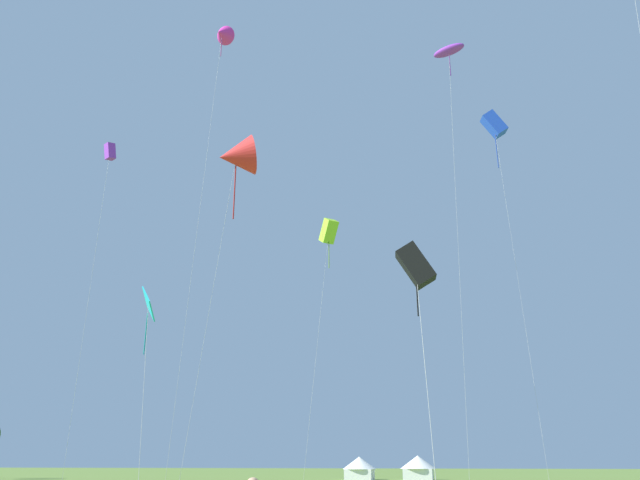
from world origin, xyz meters
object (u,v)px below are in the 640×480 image
object	(u,v)px
kite_magenta_delta	(222,34)
kite_red_delta	(236,156)
kite_black_box	(416,266)
festival_tent_left	(418,466)
kite_cyan_diamond	(148,308)
kite_lime_box	(329,232)
kite_blue_box	(494,125)
festival_tent_right	(359,467)
kite_purple_parafoil	(449,52)
kite_purple_box	(110,153)

from	to	relation	value
kite_magenta_delta	kite_red_delta	distance (m)	19.31
kite_black_box	festival_tent_left	distance (m)	56.06
kite_cyan_diamond	kite_lime_box	xyz separation A→B (m)	(3.37, 22.87, 11.59)
kite_blue_box	festival_tent_right	bearing A→B (deg)	131.66
kite_purple_parafoil	kite_black_box	bearing A→B (deg)	-95.37
kite_purple_box	kite_purple_parafoil	xyz separation A→B (m)	(28.49, 2.34, 7.33)
kite_lime_box	festival_tent_left	xyz separation A→B (m)	(4.36, 28.58, -18.39)
festival_tent_right	kite_blue_box	bearing A→B (deg)	-48.34
kite_magenta_delta	kite_black_box	bearing A→B (deg)	-53.03
kite_purple_box	festival_tent_right	xyz separation A→B (m)	(15.39, 33.70, -25.08)
kite_cyan_diamond	kite_lime_box	distance (m)	25.86
kite_black_box	kite_blue_box	distance (m)	44.51
kite_magenta_delta	kite_blue_box	bearing A→B (deg)	29.33
kite_magenta_delta	kite_purple_box	bearing A→B (deg)	-172.63
kite_magenta_delta	kite_lime_box	xyz separation A→B (m)	(8.81, 3.97, -18.06)
kite_blue_box	festival_tent_right	distance (m)	41.01
kite_blue_box	kite_magenta_delta	world-z (taller)	kite_magenta_delta
festival_tent_left	kite_blue_box	bearing A→B (deg)	-61.60
kite_lime_box	kite_red_delta	size ratio (longest dim) A/B	0.93
kite_cyan_diamond	festival_tent_right	xyz separation A→B (m)	(1.01, 51.45, -6.87)
kite_black_box	festival_tent_left	size ratio (longest dim) A/B	2.21
kite_red_delta	festival_tent_left	xyz separation A→B (m)	(8.16, 40.65, -19.66)
festival_tent_right	kite_cyan_diamond	bearing A→B (deg)	-91.12
kite_blue_box	festival_tent_left	world-z (taller)	kite_blue_box
kite_lime_box	kite_red_delta	world-z (taller)	kite_red_delta
kite_black_box	kite_lime_box	distance (m)	30.54
kite_magenta_delta	festival_tent_right	distance (m)	49.34
kite_blue_box	kite_cyan_diamond	world-z (taller)	kite_blue_box
kite_magenta_delta	kite_purple_box	xyz separation A→B (m)	(-8.94, -1.16, -11.44)
kite_black_box	kite_purple_parafoil	distance (m)	35.28
kite_blue_box	kite_lime_box	world-z (taller)	kite_blue_box
kite_magenta_delta	kite_red_delta	bearing A→B (deg)	-58.23
kite_black_box	kite_red_delta	size ratio (longest dim) A/B	0.40
kite_purple_parafoil	kite_purple_box	bearing A→B (deg)	-175.31
kite_cyan_diamond	kite_purple_parafoil	xyz separation A→B (m)	(14.11, 20.09, 25.54)
kite_lime_box	festival_tent_left	distance (m)	34.26
kite_lime_box	kite_red_delta	distance (m)	12.72
kite_red_delta	festival_tent_left	distance (m)	45.89
kite_blue_box	kite_purple_parafoil	distance (m)	12.75
kite_cyan_diamond	kite_magenta_delta	world-z (taller)	kite_magenta_delta
kite_purple_box	kite_purple_parafoil	bearing A→B (deg)	4.69
kite_magenta_delta	kite_lime_box	bearing A→B (deg)	24.22
festival_tent_right	kite_purple_parafoil	bearing A→B (deg)	-67.33
kite_lime_box	kite_purple_box	bearing A→B (deg)	-163.90
kite_cyan_diamond	kite_lime_box	size ratio (longest dim) A/B	0.44
kite_blue_box	kite_purple_box	world-z (taller)	kite_blue_box
festival_tent_right	kite_lime_box	bearing A→B (deg)	-85.27
kite_blue_box	kite_lime_box	distance (m)	22.02
kite_lime_box	kite_purple_box	distance (m)	19.62
kite_purple_parafoil	kite_lime_box	bearing A→B (deg)	165.47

